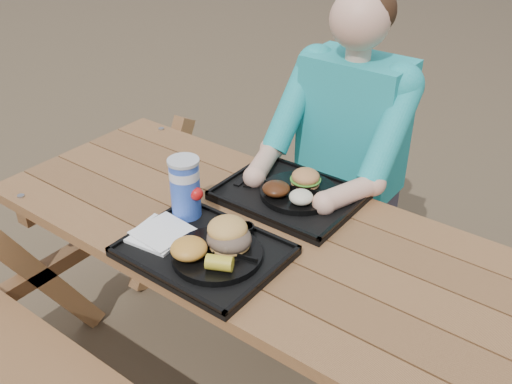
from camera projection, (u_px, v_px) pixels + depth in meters
The scene contains 17 objects.
picnic_table at pixel (256, 316), 1.98m from camera, with size 1.80×1.49×0.75m, color #999999, non-canonical shape.
tray_near at pixel (204, 252), 1.66m from camera, with size 0.45×0.35×0.02m, color black.
tray_far at pixel (289, 196), 1.92m from camera, with size 0.45×0.35×0.02m, color black.
plate_near at pixel (217, 255), 1.62m from camera, with size 0.26×0.26×0.02m, color black.
plate_far at pixel (299, 192), 1.90m from camera, with size 0.26×0.26×0.02m, color black.
napkin_stack at pixel (159, 233), 1.71m from camera, with size 0.16×0.16×0.02m, color white.
soda_cup at pixel (185, 189), 1.76m from camera, with size 0.09×0.09×0.19m, color #1840B9.
condiment_bbq at pixel (234, 225), 1.73m from camera, with size 0.05×0.05×0.03m, color black.
condiment_mustard at pixel (246, 230), 1.71m from camera, with size 0.05×0.05×0.03m, color gold.
sandwich at pixel (229, 227), 1.60m from camera, with size 0.12×0.12×0.13m, color #DDA04E, non-canonical shape.
mac_cheese at pixel (189, 249), 1.58m from camera, with size 0.10×0.10×0.05m, color gold.
corn_cob at pixel (219, 263), 1.53m from camera, with size 0.07×0.07×0.04m, color gold, non-canonical shape.
cutlery_far at pixel (254, 176), 2.01m from camera, with size 0.03×0.16×0.01m, color black.
burger at pixel (306, 173), 1.91m from camera, with size 0.10×0.10×0.09m, color #C57E45, non-canonical shape.
baked_beans at pixel (276, 189), 1.87m from camera, with size 0.09×0.09×0.04m, color #46200E.
potato_salad at pixel (301, 197), 1.82m from camera, with size 0.08×0.08×0.04m, color #EFE7CB.
diner at pixel (346, 179), 2.26m from camera, with size 0.48×0.84×1.28m, color #1988B3, non-canonical shape.
Camera 1 is at (0.88, -1.17, 1.78)m, focal length 40.00 mm.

